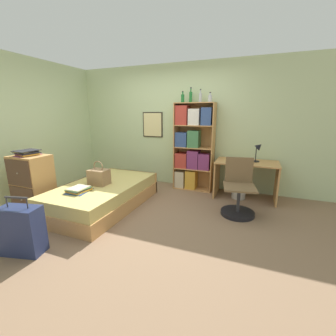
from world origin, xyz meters
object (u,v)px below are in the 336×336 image
(dresser, at_px, (33,183))
(book_stack_on_bed, at_px, (79,190))
(bookcase, at_px, (192,147))
(bed, at_px, (104,195))
(desk_chair, at_px, (238,197))
(magazine_pile_on_dresser, at_px, (27,153))
(waste_bin, at_px, (239,191))
(bottle_brown, at_px, (191,97))
(handbag, at_px, (99,177))
(desk, at_px, (246,173))
(bottle_blue, at_px, (210,98))
(bottle_green, at_px, (183,98))
(bottle_clear, at_px, (200,97))
(suitcase, at_px, (22,230))
(desk_lamp, at_px, (258,149))

(dresser, bearing_deg, book_stack_on_bed, 2.39)
(bookcase, bearing_deg, bed, -127.41)
(book_stack_on_bed, distance_m, desk_chair, 2.50)
(magazine_pile_on_dresser, distance_m, waste_bin, 3.76)
(book_stack_on_bed, xyz_separation_m, waste_bin, (2.23, 1.75, -0.32))
(bookcase, height_order, bottle_brown, bottle_brown)
(handbag, xyz_separation_m, bookcase, (1.17, 1.54, 0.35))
(desk, distance_m, desk_chair, 0.81)
(handbag, distance_m, bottle_blue, 2.52)
(dresser, relative_size, desk_chair, 1.03)
(bottle_blue, bearing_deg, desk_chair, -52.31)
(handbag, xyz_separation_m, bottle_brown, (1.11, 1.59, 1.36))
(book_stack_on_bed, bearing_deg, bottle_green, 62.49)
(waste_bin, bearing_deg, desk, 32.85)
(bottle_brown, distance_m, bottle_clear, 0.20)
(bookcase, relative_size, bottle_clear, 7.11)
(bottle_brown, bearing_deg, bed, -125.09)
(suitcase, distance_m, dresser, 1.38)
(bottle_brown, xyz_separation_m, waste_bin, (1.07, -0.26, -1.77))
(magazine_pile_on_dresser, relative_size, waste_bin, 1.41)
(suitcase, distance_m, desk_chair, 2.99)
(bottle_clear, relative_size, desk_lamp, 0.68)
(dresser, distance_m, bottle_green, 3.13)
(bottle_clear, bearing_deg, bed, -130.00)
(bookcase, distance_m, waste_bin, 1.29)
(bookcase, xyz_separation_m, waste_bin, (1.01, -0.21, -0.76))
(bottle_blue, distance_m, desk_lamp, 1.32)
(bottle_clear, height_order, bottle_blue, bottle_clear)
(desk, bearing_deg, bottle_clear, 169.31)
(bottle_green, xyz_separation_m, bottle_blue, (0.55, 0.00, -0.01))
(bottle_brown, relative_size, waste_bin, 1.09)
(bottle_clear, height_order, desk_chair, bottle_clear)
(handbag, height_order, magazine_pile_on_dresser, magazine_pile_on_dresser)
(book_stack_on_bed, height_order, waste_bin, book_stack_on_bed)
(magazine_pile_on_dresser, distance_m, bottle_blue, 3.34)
(book_stack_on_bed, distance_m, desk, 2.96)
(bottle_brown, bearing_deg, bottle_green, -156.16)
(book_stack_on_bed, relative_size, bottle_clear, 1.54)
(handbag, bearing_deg, magazine_pile_on_dresser, -155.96)
(desk_chair, bearing_deg, desk, 85.63)
(bottle_green, xyz_separation_m, bottle_clear, (0.35, 0.05, 0.01))
(suitcase, relative_size, desk_chair, 0.78)
(bed, bearing_deg, suitcase, -91.11)
(bottle_brown, bearing_deg, bottle_clear, -3.28)
(suitcase, relative_size, magazine_pile_on_dresser, 1.84)
(suitcase, bearing_deg, handbag, 90.11)
(bed, distance_m, waste_bin, 2.50)
(book_stack_on_bed, height_order, bottle_green, bottle_green)
(bed, bearing_deg, bottle_clear, 50.00)
(suitcase, xyz_separation_m, magazine_pile_on_dresser, (-1.03, 0.95, 0.68))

